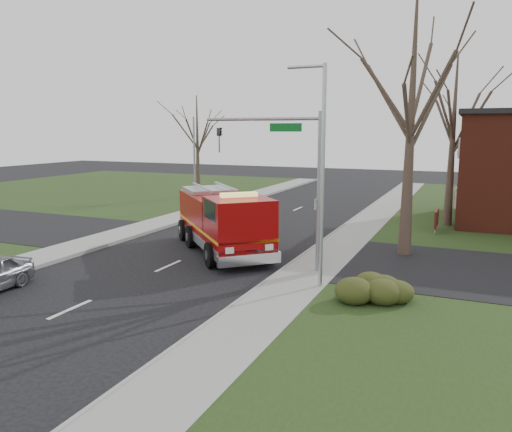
% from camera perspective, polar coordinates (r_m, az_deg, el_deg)
% --- Properties ---
extents(ground, '(120.00, 120.00, 0.00)m').
position_cam_1_polar(ground, '(22.88, -9.99, -5.67)').
color(ground, black).
rests_on(ground, ground).
extents(sidewalk_right, '(2.40, 80.00, 0.15)m').
position_cam_1_polar(sidewalk_right, '(20.21, 4.97, -7.41)').
color(sidewalk_right, gray).
rests_on(sidewalk_right, ground).
extents(sidewalk_left, '(2.40, 80.00, 0.15)m').
position_cam_1_polar(sidewalk_left, '(26.71, -21.19, -3.79)').
color(sidewalk_left, gray).
rests_on(sidewalk_left, ground).
extents(health_center_sign, '(0.12, 2.00, 1.40)m').
position_cam_1_polar(health_center_sign, '(31.30, 19.93, -0.28)').
color(health_center_sign, '#4D1512').
rests_on(health_center_sign, ground).
extents(hedge_corner, '(2.80, 2.00, 0.90)m').
position_cam_1_polar(hedge_corner, '(18.46, 12.32, -7.65)').
color(hedge_corner, '#343A15').
rests_on(hedge_corner, lawn_right).
extents(bare_tree_near, '(6.00, 6.00, 12.00)m').
position_cam_1_polar(bare_tree_near, '(24.52, 17.40, 12.57)').
color(bare_tree_near, '#3D2C24').
rests_on(bare_tree_near, ground).
extents(bare_tree_far, '(5.25, 5.25, 10.50)m').
position_cam_1_polar(bare_tree_far, '(33.35, 21.66, 9.89)').
color(bare_tree_far, '#3D2C24').
rests_on(bare_tree_far, ground).
extents(bare_tree_left, '(4.50, 4.50, 9.00)m').
position_cam_1_polar(bare_tree_left, '(44.33, -6.73, 9.12)').
color(bare_tree_left, '#3D2C24').
rests_on(bare_tree_left, ground).
extents(traffic_signal_mast, '(5.29, 0.18, 6.80)m').
position_cam_1_polar(traffic_signal_mast, '(21.09, 3.90, 6.15)').
color(traffic_signal_mast, gray).
rests_on(traffic_signal_mast, ground).
extents(streetlight_pole, '(1.48, 0.16, 8.40)m').
position_cam_1_polar(streetlight_pole, '(18.61, 7.43, 5.12)').
color(streetlight_pole, '#B7BABF').
rests_on(streetlight_pole, ground).
extents(utility_pole_far, '(0.14, 0.14, 7.00)m').
position_cam_1_polar(utility_pole_far, '(37.62, -7.04, 5.86)').
color(utility_pole_far, gray).
rests_on(utility_pole_far, ground).
extents(fire_engine, '(7.62, 7.84, 3.29)m').
position_cam_1_polar(fire_engine, '(24.93, -3.75, -0.74)').
color(fire_engine, '#910608').
rests_on(fire_engine, ground).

